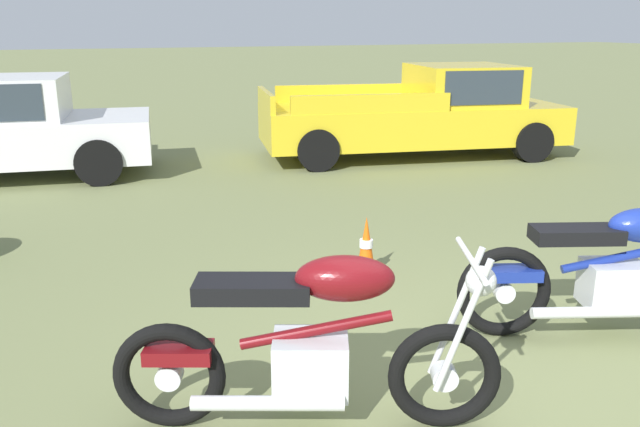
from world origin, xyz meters
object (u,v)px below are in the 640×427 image
traffic_cone (366,249)px  motorcycle_blue (615,271)px  pickup_truck_yellow (427,111)px  motorcycle_maroon (312,345)px

traffic_cone → motorcycle_blue: bearing=-56.8°
motorcycle_blue → pickup_truck_yellow: (2.24, 6.21, 0.27)m
pickup_truck_yellow → motorcycle_blue: bearing=-98.9°
motorcycle_maroon → motorcycle_blue: size_ratio=0.96×
motorcycle_blue → traffic_cone: bearing=143.5°
traffic_cone → motorcycle_maroon: bearing=-123.7°
motorcycle_maroon → pickup_truck_yellow: pickup_truck_yellow is taller
traffic_cone → pickup_truck_yellow: bearing=53.5°
motorcycle_maroon → traffic_cone: 2.31m
motorcycle_blue → pickup_truck_yellow: pickup_truck_yellow is taller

